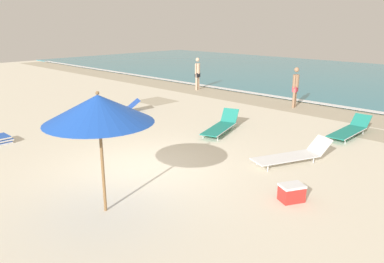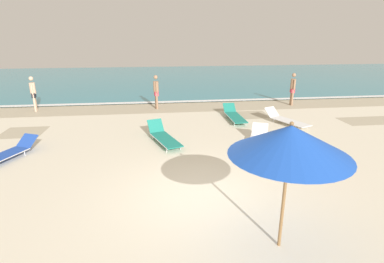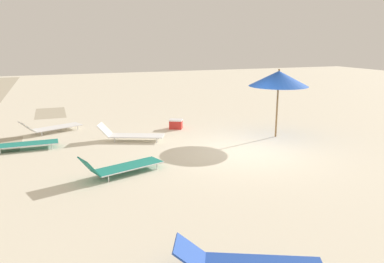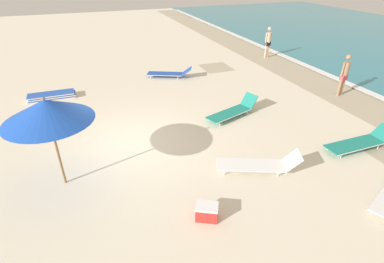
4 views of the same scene
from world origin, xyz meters
TOP-DOWN VIEW (x-y plane):
  - ground_plane at (0.00, 0.01)m, footprint 60.00×60.00m
  - beach_umbrella at (1.20, -1.96)m, footprint 2.06×2.06m
  - sun_lounger_under_umbrella at (-5.70, 2.96)m, footprint 1.47×2.24m
  - sun_lounger_beside_umbrella at (2.59, 6.57)m, footprint 0.65×2.33m
  - sun_lounger_near_water_left at (-0.74, 3.93)m, footprint 1.27×2.25m
  - sun_lounger_mid_beach_solo at (2.50, 3.04)m, footprint 1.43×2.29m
  - beachgoer_wading_adult at (-7.09, 9.45)m, footprint 0.27×0.44m
  - beachgoer_strolling_adult at (-0.93, 9.16)m, footprint 0.27×0.44m
  - cooler_box at (3.64, 1.01)m, footprint 0.55×0.61m

SIDE VIEW (x-z plane):
  - ground_plane at x=0.00m, z-range -0.16..0.00m
  - cooler_box at x=3.64m, z-range 0.00..0.37m
  - sun_lounger_under_umbrella at x=-5.70m, z-range -0.05..0.47m
  - sun_lounger_beside_umbrella at x=2.59m, z-range -0.06..0.48m
  - sun_lounger_mid_beach_solo at x=2.50m, z-range -0.08..0.51m
  - sun_lounger_near_water_left at x=-0.74m, z-range -0.09..0.53m
  - beachgoer_wading_adult at x=-7.09m, z-range 0.12..1.88m
  - beachgoer_strolling_adult at x=-0.93m, z-range 0.12..1.88m
  - beach_umbrella at x=1.20m, z-range 0.87..3.29m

